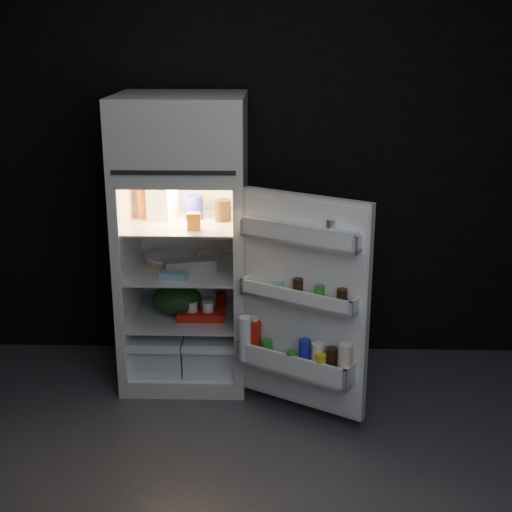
{
  "coord_description": "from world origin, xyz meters",
  "views": [
    {
      "loc": [
        0.2,
        -2.87,
        2.14
      ],
      "look_at": [
        0.09,
        1.0,
        0.9
      ],
      "focal_mm": 50.0,
      "sensor_mm": 36.0,
      "label": 1
    }
  ],
  "objects_px": {
    "refrigerator": "(184,231)",
    "yogurt_tray": "(202,315)",
    "milk_jug": "(162,200)",
    "egg_carton": "(190,265)",
    "fridge_door": "(302,308)"
  },
  "relations": [
    {
      "from": "milk_jug",
      "to": "yogurt_tray",
      "type": "relative_size",
      "value": 0.82
    },
    {
      "from": "yogurt_tray",
      "to": "fridge_door",
      "type": "bearing_deg",
      "value": -37.27
    },
    {
      "from": "fridge_door",
      "to": "yogurt_tray",
      "type": "height_order",
      "value": "fridge_door"
    },
    {
      "from": "fridge_door",
      "to": "milk_jug",
      "type": "xyz_separation_m",
      "value": [
        -0.84,
        0.59,
        0.46
      ]
    },
    {
      "from": "refrigerator",
      "to": "yogurt_tray",
      "type": "xyz_separation_m",
      "value": [
        0.11,
        -0.12,
        -0.5
      ]
    },
    {
      "from": "egg_carton",
      "to": "refrigerator",
      "type": "bearing_deg",
      "value": 103.0
    },
    {
      "from": "fridge_door",
      "to": "yogurt_tray",
      "type": "xyz_separation_m",
      "value": [
        -0.6,
        0.45,
        -0.23
      ]
    },
    {
      "from": "fridge_door",
      "to": "egg_carton",
      "type": "bearing_deg",
      "value": 143.8
    },
    {
      "from": "yogurt_tray",
      "to": "milk_jug",
      "type": "bearing_deg",
      "value": 148.74
    },
    {
      "from": "milk_jug",
      "to": "egg_carton",
      "type": "distance_m",
      "value": 0.43
    },
    {
      "from": "egg_carton",
      "to": "yogurt_tray",
      "type": "distance_m",
      "value": 0.32
    },
    {
      "from": "yogurt_tray",
      "to": "refrigerator",
      "type": "bearing_deg",
      "value": 131.46
    },
    {
      "from": "milk_jug",
      "to": "fridge_door",
      "type": "bearing_deg",
      "value": -16.2
    },
    {
      "from": "refrigerator",
      "to": "fridge_door",
      "type": "relative_size",
      "value": 1.46
    },
    {
      "from": "refrigerator",
      "to": "yogurt_tray",
      "type": "height_order",
      "value": "refrigerator"
    }
  ]
}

